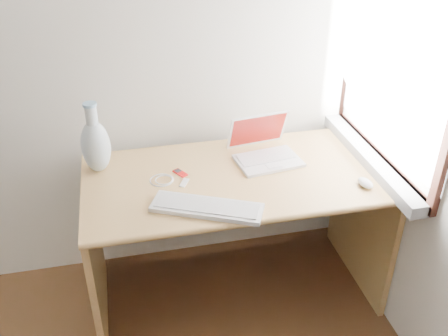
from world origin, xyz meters
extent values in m
cube|color=white|center=(0.00, 1.75, 1.30)|extent=(3.50, 0.04, 2.60)
cube|color=white|center=(1.75, 1.30, 1.32)|extent=(0.01, 0.90, 1.00)
cube|color=gray|center=(1.69, 1.30, 0.79)|extent=(0.10, 0.96, 0.06)
cube|color=white|center=(1.67, 1.30, 1.35)|extent=(0.02, 0.84, 0.92)
cube|color=tan|center=(1.01, 1.32, 0.75)|extent=(1.45, 0.73, 0.03)
cube|color=tan|center=(0.30, 1.32, 0.37)|extent=(0.03, 0.69, 0.74)
cube|color=tan|center=(1.73, 1.32, 0.37)|extent=(0.03, 0.69, 0.74)
cube|color=tan|center=(1.01, 1.67, 0.49)|extent=(1.39, 0.03, 0.50)
cube|color=white|center=(1.20, 1.40, 0.78)|extent=(0.34, 0.26, 0.02)
cube|color=white|center=(1.20, 1.40, 0.79)|extent=(0.30, 0.16, 0.00)
cube|color=white|center=(1.20, 1.51, 0.88)|extent=(0.32, 0.12, 0.20)
cube|color=maroon|center=(1.20, 1.51, 0.88)|extent=(0.29, 0.10, 0.17)
cube|color=white|center=(0.82, 1.07, 0.78)|extent=(0.50, 0.33, 0.02)
cube|color=white|center=(0.82, 1.07, 0.79)|extent=(0.45, 0.29, 0.00)
ellipsoid|color=white|center=(1.57, 1.10, 0.78)|extent=(0.07, 0.10, 0.03)
cube|color=#AD0C0C|center=(0.75, 1.39, 0.77)|extent=(0.07, 0.09, 0.01)
cube|color=black|center=(0.75, 1.39, 0.78)|extent=(0.04, 0.04, 0.00)
torus|color=white|center=(0.66, 1.35, 0.77)|extent=(0.13, 0.13, 0.01)
cube|color=white|center=(0.76, 1.30, 0.77)|extent=(0.06, 0.08, 0.01)
ellipsoid|color=white|center=(0.37, 1.51, 0.90)|extent=(0.14, 0.14, 0.26)
cylinder|color=white|center=(0.37, 1.51, 1.06)|extent=(0.06, 0.06, 0.11)
cylinder|color=#8FC1E5|center=(0.37, 1.51, 1.11)|extent=(0.06, 0.06, 0.01)
camera|label=1|loc=(0.51, -0.64, 2.03)|focal=40.00mm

